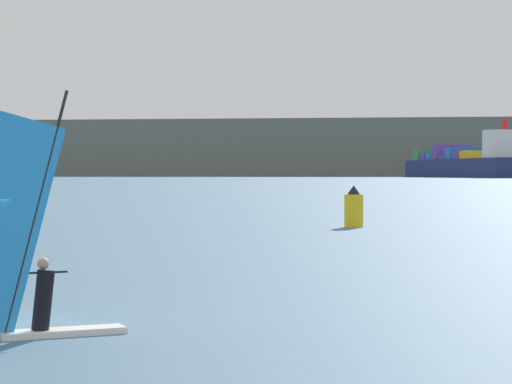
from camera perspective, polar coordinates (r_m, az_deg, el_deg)
windsurfer at (r=20.03m, az=-12.12°, el=-3.84°), size 2.73×2.93×4.56m
cargo_ship at (r=737.80m, az=10.92°, el=1.44°), size 117.62×161.19×35.11m
distant_headland at (r=1119.16m, az=8.68°, el=2.08°), size 1309.94×742.90×48.78m
channel_buoy at (r=59.75m, az=5.13°, el=-0.86°), size 1.04×1.04×2.30m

